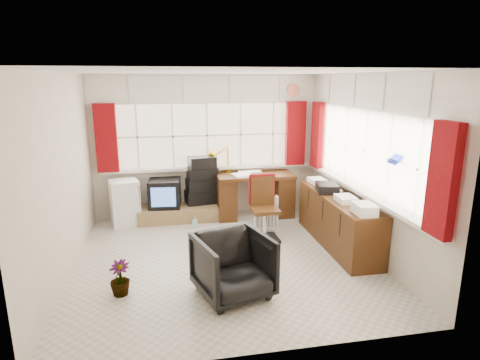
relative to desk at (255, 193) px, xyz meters
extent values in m
plane|color=beige|center=(-0.80, -1.71, -0.43)|extent=(4.00, 4.00, 0.00)
plane|color=beige|center=(-0.80, 0.29, 0.82)|extent=(4.00, 0.00, 4.00)
plane|color=beige|center=(-0.80, -3.71, 0.82)|extent=(4.00, 0.00, 4.00)
plane|color=beige|center=(-2.80, -1.71, 0.82)|extent=(0.00, 4.00, 4.00)
plane|color=beige|center=(1.20, -1.71, 0.82)|extent=(0.00, 4.00, 4.00)
plane|color=white|center=(-0.80, -1.71, 2.07)|extent=(4.00, 4.00, 0.00)
plane|color=beige|center=(-0.80, 0.27, 1.02)|extent=(3.60, 0.00, 3.60)
cube|color=white|center=(-0.80, 0.23, 0.44)|extent=(3.70, 0.12, 0.05)
cube|color=white|center=(-2.00, 0.26, 1.02)|extent=(0.03, 0.02, 1.10)
cube|color=white|center=(-1.40, 0.26, 1.02)|extent=(0.03, 0.02, 1.10)
cube|color=white|center=(-0.80, 0.26, 1.02)|extent=(0.03, 0.02, 1.10)
cube|color=white|center=(-0.20, 0.26, 1.02)|extent=(0.03, 0.02, 1.10)
cube|color=white|center=(0.40, 0.26, 1.02)|extent=(0.03, 0.02, 1.10)
plane|color=beige|center=(1.18, -1.71, 1.02)|extent=(0.00, 3.60, 3.60)
cube|color=white|center=(1.14, -1.71, 0.44)|extent=(0.12, 3.70, 0.05)
cube|color=white|center=(1.17, -2.91, 1.02)|extent=(0.02, 0.03, 1.10)
cube|color=white|center=(1.17, -2.31, 1.02)|extent=(0.02, 0.03, 1.10)
cube|color=white|center=(1.17, -1.71, 1.02)|extent=(0.02, 0.03, 1.10)
cube|color=white|center=(1.17, -1.11, 1.02)|extent=(0.02, 0.03, 1.10)
cube|color=white|center=(1.17, -0.51, 1.02)|extent=(0.02, 0.03, 1.10)
cube|color=maroon|center=(-2.50, 0.19, 1.02)|extent=(0.35, 0.10, 1.15)
cube|color=maroon|center=(0.80, 0.19, 1.02)|extent=(0.35, 0.10, 1.15)
cube|color=maroon|center=(1.10, -0.11, 1.02)|extent=(0.10, 0.35, 1.15)
cube|color=maroon|center=(1.10, -3.41, 1.02)|extent=(0.10, 0.35, 1.15)
cube|color=white|center=(-0.80, 0.25, 1.82)|extent=(3.95, 0.08, 0.48)
cube|color=white|center=(1.16, -1.71, 1.82)|extent=(0.08, 3.95, 0.48)
cube|color=#4E2A12|center=(0.00, 0.00, 0.32)|extent=(1.36, 0.68, 0.06)
cube|color=#4E2A12|center=(-0.52, 0.00, -0.07)|extent=(0.32, 0.61, 0.72)
cube|color=#4E2A12|center=(0.52, 0.00, -0.07)|extent=(0.32, 0.61, 0.72)
cube|color=white|center=(0.00, 0.00, 0.36)|extent=(0.23, 0.31, 0.02)
cube|color=white|center=(0.00, 0.00, 0.36)|extent=(0.23, 0.31, 0.02)
cube|color=white|center=(0.00, 0.00, 0.37)|extent=(0.23, 0.31, 0.02)
cube|color=white|center=(0.00, 0.00, 0.37)|extent=(0.23, 0.31, 0.02)
cylinder|color=#E5B909|center=(-0.44, 0.25, 0.36)|extent=(0.11, 0.11, 0.02)
cylinder|color=#E5B909|center=(-0.44, 0.25, 0.57)|extent=(0.03, 0.03, 0.42)
cone|color=#E5B909|center=(-0.44, 0.25, 0.73)|extent=(0.20, 0.18, 0.17)
cube|color=black|center=(-0.09, -1.13, -0.41)|extent=(0.42, 0.42, 0.04)
cylinder|color=silver|center=(-0.09, -1.13, -0.19)|extent=(0.05, 0.05, 0.48)
cube|color=#4E2A12|center=(-0.09, -1.13, 0.04)|extent=(0.41, 0.39, 0.05)
cube|color=#4E2A12|center=(-0.10, -0.93, 0.30)|extent=(0.37, 0.05, 0.46)
cube|color=maroon|center=(-0.10, -0.93, 0.32)|extent=(0.40, 0.06, 0.48)
imported|color=black|center=(-0.85, -2.66, -0.07)|extent=(0.97, 0.98, 0.72)
cube|color=white|center=(0.01, -0.79, -0.39)|extent=(0.39, 0.16, 0.08)
cube|color=white|center=(-0.16, -0.79, -0.10)|extent=(0.03, 0.12, 0.51)
cube|color=white|center=(-0.11, -0.79, -0.10)|extent=(0.03, 0.12, 0.51)
cube|color=white|center=(-0.05, -0.79, -0.10)|extent=(0.03, 0.12, 0.51)
cube|color=white|center=(0.01, -0.79, -0.10)|extent=(0.03, 0.12, 0.51)
cube|color=white|center=(0.07, -0.79, -0.10)|extent=(0.03, 0.12, 0.51)
cube|color=white|center=(0.13, -0.79, -0.10)|extent=(0.03, 0.12, 0.51)
cube|color=white|center=(0.19, -0.79, -0.10)|extent=(0.03, 0.12, 0.51)
cube|color=#4E2A12|center=(0.93, -1.51, -0.06)|extent=(0.50, 2.00, 0.75)
cube|color=white|center=(0.90, -2.31, 0.37)|extent=(0.24, 0.32, 0.10)
cube|color=white|center=(0.90, -1.78, 0.37)|extent=(0.24, 0.32, 0.10)
cube|color=white|center=(0.90, -1.25, 0.37)|extent=(0.24, 0.32, 0.10)
cube|color=white|center=(0.90, -0.71, 0.37)|extent=(0.24, 0.32, 0.10)
cube|color=black|center=(0.84, -1.25, 0.38)|extent=(0.37, 0.44, 0.13)
cube|color=#98794C|center=(-1.35, 0.01, -0.31)|extent=(1.40, 0.50, 0.25)
cube|color=black|center=(-1.59, 0.06, 0.06)|extent=(0.58, 0.53, 0.49)
cube|color=#4973CF|center=(-1.61, -0.20, 0.06)|extent=(0.41, 0.06, 0.33)
cube|color=black|center=(-0.92, 0.18, -0.07)|extent=(0.67, 0.48, 0.23)
cube|color=black|center=(-0.92, 0.18, 0.15)|extent=(0.62, 0.45, 0.22)
cube|color=black|center=(-0.92, 0.18, 0.36)|extent=(0.56, 0.42, 0.21)
cube|color=black|center=(-0.92, 0.18, 0.56)|extent=(0.51, 0.40, 0.19)
cube|color=white|center=(-2.26, -0.02, -0.05)|extent=(0.55, 0.55, 0.77)
cube|color=silver|center=(-2.00, -0.19, 0.07)|extent=(0.02, 0.02, 0.41)
imported|color=white|center=(-0.59, -1.15, -0.28)|extent=(0.16, 0.16, 0.30)
imported|color=#94DCDA|center=(-1.11, -0.40, -0.34)|extent=(0.10, 0.10, 0.18)
imported|color=black|center=(-2.12, -2.41, -0.23)|extent=(0.29, 0.29, 0.41)
camera|label=1|loc=(-1.55, -6.76, 1.98)|focal=30.00mm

